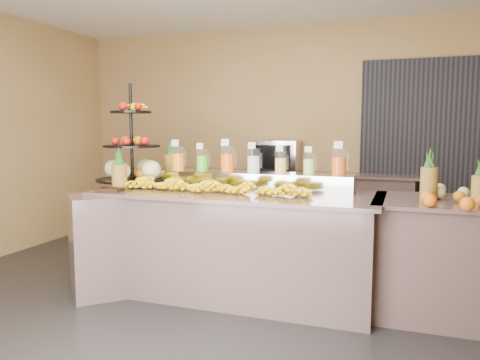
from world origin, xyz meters
The scene contains 20 objects.
ground centered at (0.00, 0.00, 0.00)m, with size 6.00×6.00×0.00m, color black.
room_envelope centered at (0.19, 0.79, 1.88)m, with size 6.04×5.02×2.82m.
buffet_counter centered at (-0.12, 0.26, 0.47)m, with size 2.75×1.25×0.93m.
right_counter centered at (1.70, 0.40, 0.47)m, with size 1.08×0.88×0.93m.
back_ledge centered at (0.00, 2.25, 0.47)m, with size 3.10×0.55×0.93m.
pitcher_tray centered at (0.07, 0.58, 1.01)m, with size 1.85×0.30×0.15m, color gray.
juice_pitcher_orange_a centered at (-0.71, 0.58, 1.18)m, with size 0.13×0.13×0.31m.
juice_pitcher_green centered at (-0.45, 0.58, 1.17)m, with size 0.11×0.12×0.28m.
juice_pitcher_orange_b centered at (-0.19, 0.58, 1.19)m, with size 0.13×0.14×0.32m.
juice_pitcher_milk centered at (0.07, 0.58, 1.18)m, with size 0.12×0.12×0.29m.
juice_pitcher_lemon centered at (0.33, 0.58, 1.17)m, with size 0.11×0.11×0.27m.
juice_pitcher_lime centered at (0.59, 0.58, 1.17)m, with size 0.11×0.11×0.26m.
juice_pitcher_orange_c centered at (0.85, 0.58, 1.18)m, with size 0.13×0.13×0.31m.
banana_heap centered at (-0.20, 0.24, 0.99)m, with size 1.84×0.17×0.15m.
fruit_stand centered at (-1.08, 0.41, 1.18)m, with size 0.73×0.73×0.99m.
condiment_caddy centered at (-1.06, -0.06, 0.95)m, with size 0.21×0.16×0.03m, color black.
pineapple_left_a centered at (-1.05, 0.08, 1.07)m, with size 0.14×0.14×0.39m.
pineapple_left_b centered at (-0.91, 0.80, 1.10)m, with size 0.15×0.15×0.45m.
right_fruit_pile centered at (1.72, 0.23, 1.01)m, with size 0.48×0.46×0.25m.
oven_warmer centered at (-0.18, 2.25, 1.13)m, with size 0.60×0.42×0.40m, color gray.
Camera 1 is at (1.40, -3.53, 1.50)m, focal length 35.00 mm.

